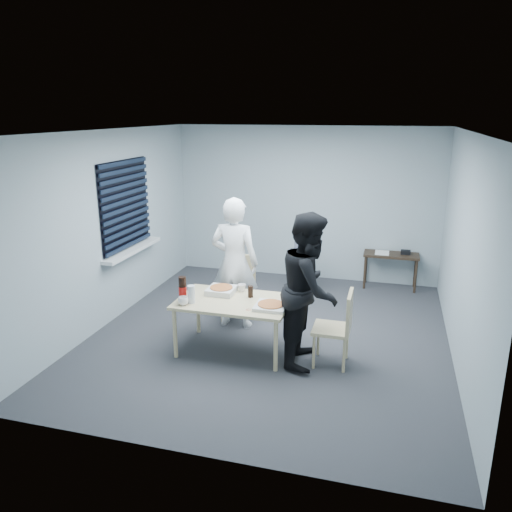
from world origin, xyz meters
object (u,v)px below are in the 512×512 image
(stool, at_px, (304,272))
(mug_a, at_px, (183,301))
(soda_bottle, at_px, (183,290))
(backpack, at_px, (304,253))
(chair_far, at_px, (239,282))
(side_table, at_px, (391,258))
(person_white, at_px, (235,263))
(dining_table, at_px, (233,305))
(chair_right, at_px, (339,323))
(mug_b, at_px, (242,288))
(person_black, at_px, (310,289))

(stool, distance_m, mug_a, 2.74)
(soda_bottle, bearing_deg, backpack, 67.07)
(chair_far, relative_size, side_table, 1.01)
(chair_far, bearing_deg, side_table, 41.35)
(person_white, bearing_deg, dining_table, 106.57)
(chair_right, xyz_separation_m, soda_bottle, (-1.84, -0.16, 0.29))
(chair_right, bearing_deg, mug_b, 164.63)
(mug_b, bearing_deg, side_table, 54.49)
(mug_a, bearing_deg, dining_table, 29.70)
(mug_b, bearing_deg, person_black, -19.77)
(person_white, xyz_separation_m, backpack, (0.67, 1.51, -0.23))
(mug_a, height_order, soda_bottle, soda_bottle)
(person_white, height_order, soda_bottle, person_white)
(side_table, bearing_deg, chair_far, -138.65)
(chair_right, bearing_deg, stool, 109.78)
(person_black, relative_size, mug_b, 17.70)
(soda_bottle, bearing_deg, person_black, 7.03)
(person_white, distance_m, side_table, 2.94)
(person_white, relative_size, mug_a, 14.39)
(side_table, bearing_deg, stool, -156.49)
(chair_right, distance_m, mug_a, 1.82)
(side_table, height_order, backpack, backpack)
(dining_table, height_order, person_black, person_black)
(backpack, distance_m, soda_bottle, 2.63)
(chair_far, xyz_separation_m, chair_right, (1.52, -1.05, 0.00))
(person_white, relative_size, stool, 3.93)
(mug_a, bearing_deg, stool, 69.10)
(stool, height_order, mug_b, mug_b)
(person_black, bearing_deg, chair_far, 48.51)
(chair_far, xyz_separation_m, mug_a, (-0.27, -1.32, 0.19))
(person_white, relative_size, person_black, 1.00)
(mug_a, bearing_deg, chair_far, 78.65)
(person_white, bearing_deg, mug_b, 119.20)
(chair_right, xyz_separation_m, mug_a, (-1.79, -0.27, 0.19))
(backpack, xyz_separation_m, soda_bottle, (-1.02, -2.42, 0.15))
(person_black, bearing_deg, mug_a, 101.58)
(backpack, bearing_deg, dining_table, -120.30)
(stool, bearing_deg, chair_far, -120.06)
(chair_far, height_order, person_black, person_black)
(chair_right, xyz_separation_m, backpack, (-0.82, 2.26, 0.14))
(chair_right, height_order, mug_a, chair_right)
(chair_far, height_order, stool, chair_far)
(person_white, xyz_separation_m, mug_a, (-0.30, -1.02, -0.18))
(side_table, height_order, mug_a, mug_a)
(chair_right, xyz_separation_m, person_white, (-1.48, 0.74, 0.37))
(person_black, xyz_separation_m, mug_b, (-0.91, 0.33, -0.19))
(chair_right, height_order, person_white, person_white)
(chair_right, relative_size, person_white, 0.50)
(mug_b, bearing_deg, soda_bottle, -138.57)
(chair_far, distance_m, side_table, 2.73)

